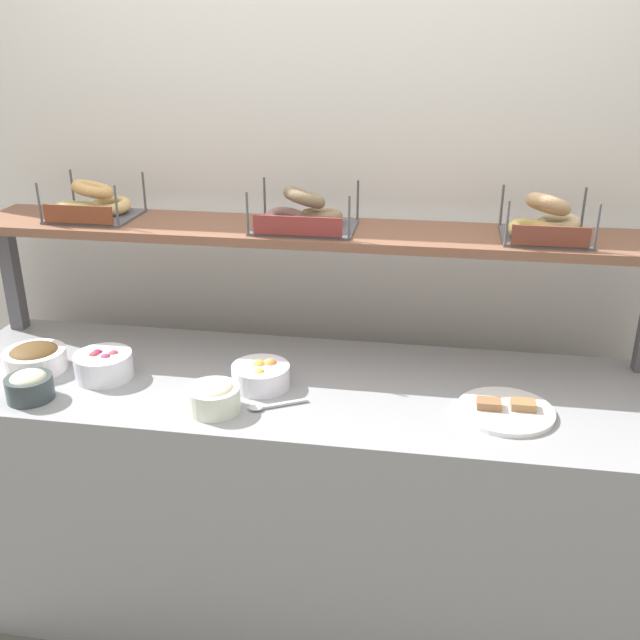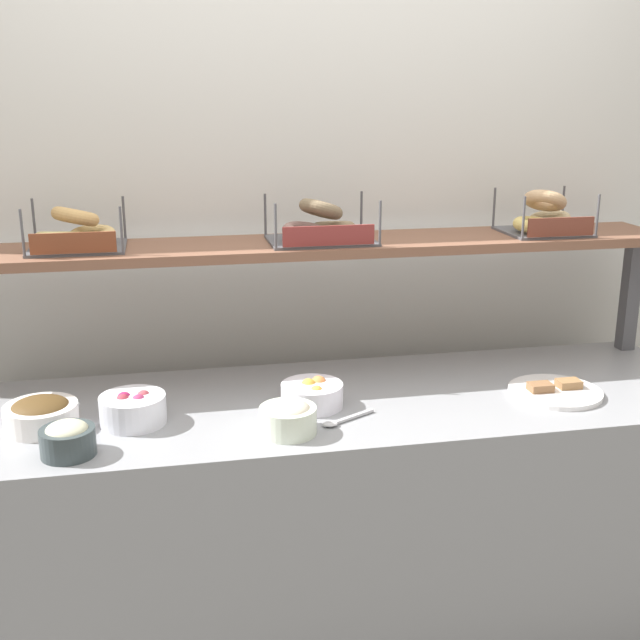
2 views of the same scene
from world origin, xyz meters
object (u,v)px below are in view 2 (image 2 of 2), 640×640
at_px(bowl_chocolate_spread, 41,414).
at_px(bagel_basket_plain, 544,218).
at_px(bowl_tuna_salad, 68,439).
at_px(bowl_potato_salad, 288,417).
at_px(bagel_basket_poppy, 320,227).
at_px(bowl_beet_salad, 133,409).
at_px(bagel_basket_sesame, 76,234).
at_px(bowl_fruit_salad, 312,394).
at_px(serving_plate_white, 555,391).
at_px(serving_spoon_near_plate, 341,421).

relative_size(bowl_chocolate_spread, bagel_basket_plain, 0.72).
bearing_deg(bowl_chocolate_spread, bowl_tuna_salad, -64.63).
bearing_deg(bowl_potato_salad, bagel_basket_poppy, 68.55).
bearing_deg(bowl_beet_salad, bagel_basket_sesame, 112.87).
height_order(bowl_potato_salad, bagel_basket_plain, bagel_basket_plain).
bearing_deg(bowl_tuna_salad, bowl_fruit_salad, 16.35).
relative_size(bowl_potato_salad, bowl_fruit_salad, 0.86).
distance_m(bowl_fruit_salad, serving_plate_white, 0.74).
xyz_separation_m(bowl_potato_salad, bowl_fruit_salad, (0.10, 0.17, -0.01)).
xyz_separation_m(bowl_potato_salad, serving_spoon_near_plate, (0.15, 0.04, -0.04)).
xyz_separation_m(bowl_potato_salad, bowl_chocolate_spread, (-0.65, 0.16, -0.00)).
relative_size(serving_spoon_near_plate, bagel_basket_plain, 0.60).
height_order(serving_plate_white, bagel_basket_sesame, bagel_basket_sesame).
height_order(bowl_potato_salad, bagel_basket_poppy, bagel_basket_poppy).
bearing_deg(bowl_chocolate_spread, bowl_fruit_salad, 0.72).
xyz_separation_m(bowl_chocolate_spread, serving_spoon_near_plate, (0.81, -0.13, -0.04)).
xyz_separation_m(bowl_chocolate_spread, bagel_basket_plain, (1.59, 0.31, 0.44)).
bearing_deg(bowl_potato_salad, bagel_basket_sesame, 138.34).
relative_size(bowl_tuna_salad, serving_spoon_near_plate, 0.84).
height_order(bowl_fruit_salad, bagel_basket_sesame, bagel_basket_sesame).
distance_m(bowl_potato_salad, bagel_basket_plain, 1.14).
bearing_deg(bagel_basket_plain, serving_plate_white, -105.80).
bearing_deg(bowl_fruit_salad, bagel_basket_poppy, 74.09).
bearing_deg(bagel_basket_plain, bowl_potato_salad, -153.20).
xyz_separation_m(bowl_beet_salad, bowl_fruit_salad, (0.51, 0.02, -0.01)).
distance_m(bowl_beet_salad, bagel_basket_sesame, 0.57).
bearing_deg(serving_spoon_near_plate, bagel_basket_poppy, 86.18).
bearing_deg(bowl_beet_salad, serving_plate_white, -1.35).
height_order(bowl_potato_salad, bowl_fruit_salad, bowl_potato_salad).
bearing_deg(serving_spoon_near_plate, bagel_basket_plain, 29.14).
distance_m(bagel_basket_sesame, bagel_basket_plain, 1.50).
xyz_separation_m(bowl_tuna_salad, bowl_chocolate_spread, (-0.09, 0.19, -0.00)).
distance_m(serving_spoon_near_plate, bagel_basket_plain, 1.02).
xyz_separation_m(bowl_tuna_salad, bowl_beet_salad, (0.16, 0.17, -0.00)).
bearing_deg(bagel_basket_plain, bowl_fruit_salad, -160.21).
relative_size(bowl_chocolate_spread, bagel_basket_poppy, 0.60).
relative_size(bowl_potato_salad, serving_plate_white, 0.55).
height_order(bowl_potato_salad, bagel_basket_sesame, bagel_basket_sesame).
xyz_separation_m(bowl_potato_salad, serving_plate_white, (0.84, 0.12, -0.04)).
xyz_separation_m(bowl_fruit_salad, serving_plate_white, (0.74, -0.05, -0.03)).
xyz_separation_m(bowl_beet_salad, serving_spoon_near_plate, (0.56, -0.11, -0.04)).
bearing_deg(bowl_potato_salad, bowl_fruit_salad, 60.02).
height_order(bowl_chocolate_spread, bagel_basket_poppy, bagel_basket_poppy).
height_order(bowl_beet_salad, bagel_basket_poppy, bagel_basket_poppy).
distance_m(serving_plate_white, bagel_basket_plain, 0.60).
relative_size(bowl_fruit_salad, serving_plate_white, 0.65).
relative_size(bowl_potato_salad, bagel_basket_plain, 0.57).
bearing_deg(bagel_basket_plain, bagel_basket_poppy, -179.35).
distance_m(bowl_chocolate_spread, serving_plate_white, 1.50).
distance_m(bowl_beet_salad, bowl_chocolate_spread, 0.24).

